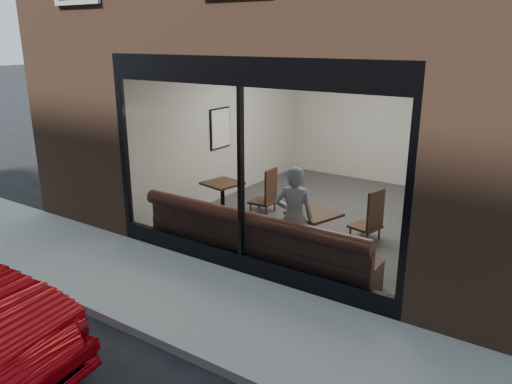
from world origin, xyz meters
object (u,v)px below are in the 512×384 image
Objects in this scene: banquette at (256,249)px; cafe_table_left at (222,183)px; person at (294,218)px; cafe_table_right at (314,214)px; cafe_chair_left at (263,202)px; cafe_chair_right at (365,227)px.

cafe_table_left is (-1.65, 1.26, 0.52)m from banquette.
banquette is 0.84m from person.
cafe_table_right is (0.64, 0.71, 0.52)m from banquette.
cafe_chair_left is 1.00× the size of cafe_chair_right.
cafe_table_left is at bearing 142.47° from banquette.
cafe_table_left is 1.01m from cafe_chair_left.
person is 1.84m from cafe_chair_right.
cafe_table_left is (-2.21, 1.08, -0.07)m from person.
cafe_table_right reaches higher than cafe_chair_left.
cafe_chair_left is at bearing 120.84° from banquette.
banquette is 2.46× the size of person.
person is at bearing -25.98° from cafe_table_left.
person reaches higher than banquette.
cafe_table_left is 2.35m from cafe_table_right.
person is at bearing 18.36° from banquette.
person is 2.62m from cafe_chair_left.
person is (0.56, 0.19, 0.59)m from banquette.
person is 3.50× the size of cafe_chair_right.
person is 2.51× the size of cafe_table_left.
banquette reaches higher than cafe_chair_left.
person is at bearing 130.19° from cafe_chair_left.
cafe_chair_left is (-1.21, 2.03, 0.01)m from banquette.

